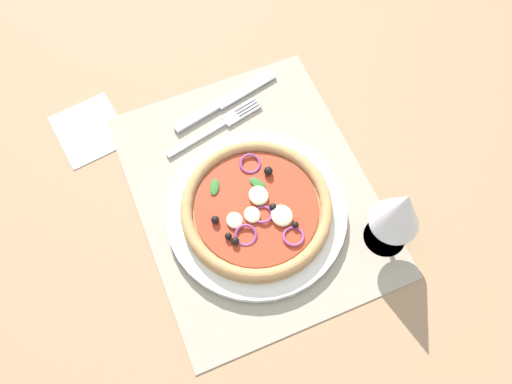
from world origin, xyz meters
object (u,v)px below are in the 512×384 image
object	(u,v)px
fork	(219,125)
wine_glass	(400,211)
knife	(227,100)
plate	(256,213)
napkin	(89,130)
pizza	(257,208)

from	to	relation	value
fork	wine_glass	xyz separation A→B (cm)	(27.94, 16.10, 9.48)
knife	plate	bearing A→B (deg)	-112.01
wine_glass	napkin	world-z (taller)	wine_glass
plate	napkin	xyz separation A→B (cm)	(-24.91, -19.83, -0.91)
knife	napkin	world-z (taller)	knife
plate	knife	distance (cm)	21.54
plate	fork	world-z (taller)	plate
knife	napkin	xyz separation A→B (cm)	(-3.64, -23.22, -0.47)
knife	pizza	bearing A→B (deg)	-111.97
pizza	plate	bearing A→B (deg)	-144.28
pizza	wine_glass	xyz separation A→B (cm)	(10.80, 16.52, 7.22)
plate	wine_glass	bearing A→B (deg)	56.79
plate	napkin	bearing A→B (deg)	-141.48
knife	wine_glass	distance (cm)	35.94
knife	wine_glass	xyz separation A→B (cm)	(32.09, 13.15, 9.44)
wine_glass	napkin	size ratio (longest dim) A/B	1.30
plate	knife	world-z (taller)	plate
plate	wine_glass	size ratio (longest dim) A/B	1.86
pizza	knife	distance (cm)	21.67
plate	wine_glass	world-z (taller)	wine_glass
fork	wine_glass	world-z (taller)	wine_glass
plate	fork	distance (cm)	17.13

